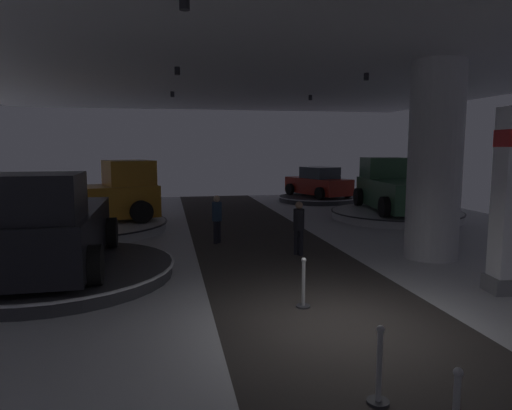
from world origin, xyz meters
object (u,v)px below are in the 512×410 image
object	(u,v)px
display_platform_mid_left	(55,271)
pickup_truck_far_right	(394,189)
pickup_truck_mid_left	(49,229)
display_platform_deep_right	(318,198)
pickup_truck_far_left	(92,197)
display_car_deep_right	(318,183)
display_platform_far_left	(85,226)
visitor_walking_far	(299,225)
display_platform_far_right	(396,214)
visitor_walking_near	(217,216)
column_right	(435,162)

from	to	relation	value
display_platform_mid_left	pickup_truck_far_right	size ratio (longest dim) A/B	1.03
pickup_truck_mid_left	display_platform_mid_left	bearing A→B (deg)	91.36
display_platform_mid_left	display_platform_deep_right	size ratio (longest dim) A/B	1.24
pickup_truck_far_left	display_car_deep_right	distance (m)	13.61
display_platform_far_left	pickup_truck_far_left	world-z (taller)	pickup_truck_far_left
visitor_walking_far	display_car_deep_right	bearing A→B (deg)	68.85
display_platform_far_left	pickup_truck_mid_left	size ratio (longest dim) A/B	1.14
display_platform_mid_left	pickup_truck_mid_left	distance (m)	1.13
pickup_truck_far_left	display_platform_mid_left	distance (m)	6.59
display_platform_mid_left	display_platform_far_right	xyz separation A→B (m)	(12.61, 6.98, 0.02)
pickup_truck_far_left	visitor_walking_near	bearing A→B (deg)	-35.97
column_right	display_platform_deep_right	distance (m)	14.00
display_platform_far_right	display_platform_deep_right	size ratio (longest dim) A/B	1.24
display_platform_deep_right	display_car_deep_right	xyz separation A→B (m)	(0.01, -0.03, 0.90)
visitor_walking_near	display_platform_mid_left	bearing A→B (deg)	-142.11
pickup_truck_mid_left	display_platform_far_right	distance (m)	14.61
column_right	pickup_truck_mid_left	xyz separation A→B (m)	(-10.09, -0.54, -1.49)
visitor_walking_far	display_platform_far_left	bearing A→B (deg)	142.74
display_platform_mid_left	visitor_walking_far	size ratio (longest dim) A/B	3.57
visitor_walking_near	visitor_walking_far	xyz separation A→B (m)	(2.16, -2.13, 0.00)
pickup_truck_far_left	display_car_deep_right	world-z (taller)	pickup_truck_far_left
display_platform_far_right	display_platform_deep_right	world-z (taller)	display_platform_far_right
display_platform_deep_right	column_right	bearing A→B (deg)	-95.20
pickup_truck_far_left	display_platform_mid_left	world-z (taller)	pickup_truck_far_left
display_platform_deep_right	pickup_truck_far_right	bearing A→B (deg)	-78.80
pickup_truck_far_right	display_car_deep_right	bearing A→B (deg)	101.16
display_platform_far_right	pickup_truck_far_right	bearing A→B (deg)	82.41
display_platform_far_left	display_platform_far_right	distance (m)	13.00
column_right	visitor_walking_near	bearing A→B (deg)	151.80
display_platform_mid_left	visitor_walking_far	xyz separation A→B (m)	(6.45, 1.21, 0.72)
display_platform_mid_left	pickup_truck_mid_left	size ratio (longest dim) A/B	1.06
pickup_truck_far_left	display_car_deep_right	size ratio (longest dim) A/B	1.25
display_platform_far_right	display_platform_far_left	bearing A→B (deg)	-177.45
pickup_truck_mid_left	display_platform_far_right	size ratio (longest dim) A/B	0.94
pickup_truck_far_right	display_platform_deep_right	bearing A→B (deg)	101.20
display_platform_deep_right	display_platform_far_right	bearing A→B (deg)	-79.64
pickup_truck_far_left	display_platform_far_right	bearing A→B (deg)	2.18
display_car_deep_right	visitor_walking_far	distance (m)	13.60
display_platform_far_left	pickup_truck_mid_left	bearing A→B (deg)	-86.77
pickup_truck_far_left	pickup_truck_far_right	size ratio (longest dim) A/B	1.03
display_platform_mid_left	display_platform_deep_right	distance (m)	17.96
column_right	pickup_truck_far_right	world-z (taller)	column_right
column_right	pickup_truck_far_right	distance (m)	7.66
column_right	display_platform_deep_right	world-z (taller)	column_right
display_platform_far_right	visitor_walking_near	xyz separation A→B (m)	(-8.33, -3.64, 0.71)
display_platform_far_left	display_platform_deep_right	bearing A→B (deg)	32.71
display_platform_far_left	display_platform_far_right	bearing A→B (deg)	2.55
display_platform_mid_left	display_platform_deep_right	world-z (taller)	display_platform_mid_left
display_platform_mid_left	display_platform_far_right	size ratio (longest dim) A/B	1.00
column_right	pickup_truck_mid_left	bearing A→B (deg)	-176.92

